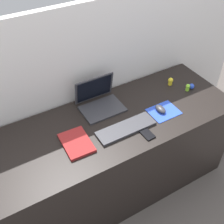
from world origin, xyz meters
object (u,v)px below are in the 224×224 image
at_px(laptop, 99,100).
at_px(notebook_pad, 76,143).
at_px(mouse, 161,109).
at_px(toy_figurine_blue, 192,86).
at_px(cell_phone, 146,133).
at_px(toy_figurine_yellow, 170,81).
at_px(toy_figurine_lime, 188,87).
at_px(keyboard, 126,128).

bearing_deg(laptop, notebook_pad, -139.13).
bearing_deg(mouse, toy_figurine_blue, 13.92).
xyz_separation_m(cell_phone, toy_figurine_yellow, (0.48, 0.35, 0.03)).
relative_size(laptop, toy_figurine_lime, 5.27).
xyz_separation_m(keyboard, toy_figurine_yellow, (0.58, 0.25, 0.02)).
xyz_separation_m(mouse, toy_figurine_lime, (0.33, 0.09, 0.01)).
bearing_deg(toy_figurine_lime, toy_figurine_blue, 2.09).
bearing_deg(toy_figurine_yellow, mouse, -140.41).
xyz_separation_m(mouse, toy_figurine_yellow, (0.27, 0.22, 0.01)).
bearing_deg(toy_figurine_blue, toy_figurine_yellow, 131.38).
bearing_deg(toy_figurine_lime, cell_phone, -158.03).
bearing_deg(cell_phone, toy_figurine_lime, 20.03).
bearing_deg(toy_figurine_blue, mouse, -166.08).
distance_m(notebook_pad, toy_figurine_blue, 1.03).
distance_m(keyboard, toy_figurine_blue, 0.70).
xyz_separation_m(cell_phone, toy_figurine_blue, (0.60, 0.22, 0.02)).
height_order(laptop, notebook_pad, laptop).
relative_size(cell_phone, toy_figurine_blue, 2.90).
relative_size(laptop, toy_figurine_blue, 6.80).
xyz_separation_m(laptop, toy_figurine_blue, (0.73, -0.18, -0.03)).
bearing_deg(keyboard, laptop, 97.04).
distance_m(mouse, toy_figurine_blue, 0.39).
bearing_deg(notebook_pad, mouse, 0.56).
bearing_deg(laptop, keyboard, -82.96).
height_order(notebook_pad, toy_figurine_blue, toy_figurine_blue).
relative_size(cell_phone, notebook_pad, 0.53).
distance_m(mouse, cell_phone, 0.25).
relative_size(toy_figurine_blue, toy_figurine_yellow, 0.70).
height_order(mouse, notebook_pad, mouse).
relative_size(toy_figurine_blue, toy_figurine_lime, 0.77).
bearing_deg(laptop, toy_figurine_lime, -15.26).
bearing_deg(toy_figurine_yellow, toy_figurine_lime, -62.24).
bearing_deg(mouse, laptop, 141.49).
bearing_deg(cell_phone, notebook_pad, 159.27).
xyz_separation_m(keyboard, mouse, (0.31, 0.03, 0.01)).
distance_m(notebook_pad, toy_figurine_lime, 0.99).
height_order(keyboard, notebook_pad, same).
bearing_deg(laptop, toy_figurine_yellow, -5.41).
xyz_separation_m(mouse, cell_phone, (-0.22, -0.13, -0.02)).
relative_size(keyboard, toy_figurine_yellow, 6.51).
distance_m(keyboard, cell_phone, 0.14).
xyz_separation_m(laptop, cell_phone, (0.13, -0.41, -0.05)).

